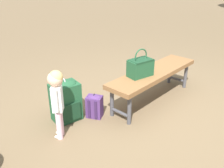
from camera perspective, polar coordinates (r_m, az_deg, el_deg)
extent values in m
plane|color=brown|center=(3.32, 6.66, -6.42)|extent=(40.00, 40.00, 0.00)
cube|color=brown|center=(3.46, 9.59, 2.54)|extent=(1.63, 0.56, 0.06)
cylinder|color=#47474C|center=(2.97, 4.00, -5.95)|extent=(0.05, 0.05, 0.39)
cylinder|color=#47474C|center=(3.13, -0.01, -4.18)|extent=(0.05, 0.05, 0.39)
cylinder|color=#47474C|center=(4.05, 16.52, 1.78)|extent=(0.05, 0.05, 0.39)
cylinder|color=#47474C|center=(4.17, 13.12, 2.83)|extent=(0.05, 0.05, 0.39)
cylinder|color=#47474C|center=(3.09, 1.92, -6.57)|extent=(0.07, 0.28, 0.04)
cylinder|color=#47474C|center=(4.14, 14.65, 1.10)|extent=(0.07, 0.28, 0.04)
cube|color=#1E4C2D|center=(3.21, 6.52, 3.68)|extent=(0.34, 0.22, 0.22)
cube|color=#163922|center=(3.18, 6.61, 5.44)|extent=(0.31, 0.22, 0.02)
torus|color=#1E4C2D|center=(3.16, 6.66, 6.38)|extent=(0.20, 0.04, 0.20)
cylinder|color=#E5B2C6|center=(2.79, -12.03, -9.33)|extent=(0.06, 0.06, 0.34)
cylinder|color=#E5B2C6|center=(2.86, -11.76, -8.44)|extent=(0.06, 0.06, 0.34)
ellipsoid|color=white|center=(2.88, -12.17, -11.77)|extent=(0.10, 0.10, 0.04)
ellipsoid|color=white|center=(2.94, -11.90, -10.85)|extent=(0.10, 0.10, 0.04)
cube|color=white|center=(2.67, -12.48, -3.27)|extent=(0.16, 0.16, 0.29)
cylinder|color=white|center=(2.59, -12.83, -3.85)|extent=(0.05, 0.05, 0.25)
cylinder|color=white|center=(2.73, -12.20, -2.17)|extent=(0.05, 0.05, 0.25)
sphere|color=beige|center=(2.57, -12.93, 1.16)|extent=(0.16, 0.16, 0.16)
sphere|color=tan|center=(2.56, -12.79, 1.49)|extent=(0.15, 0.15, 0.15)
cube|color=#1E4C2D|center=(3.08, -10.59, -4.09)|extent=(0.35, 0.28, 0.48)
ellipsoid|color=#1E4C2D|center=(2.98, -10.93, -0.20)|extent=(0.34, 0.26, 0.11)
cube|color=#13311D|center=(3.01, -9.32, -6.35)|extent=(0.23, 0.06, 0.22)
cube|color=#13311D|center=(3.22, -10.44, -2.79)|extent=(0.06, 0.03, 0.41)
cube|color=#13311D|center=(3.17, -12.85, -3.50)|extent=(0.06, 0.03, 0.41)
torus|color=#B2B2B7|center=(2.96, -11.00, 0.57)|extent=(0.02, 0.08, 0.08)
cube|color=#4C2D66|center=(3.14, -4.05, -5.22)|extent=(0.22, 0.24, 0.28)
ellipsoid|color=#4C2D66|center=(3.07, -4.12, -3.04)|extent=(0.21, 0.23, 0.06)
cube|color=#311D42|center=(3.23, -3.55, -5.19)|extent=(0.09, 0.12, 0.13)
cube|color=#311D42|center=(3.09, -5.29, -5.80)|extent=(0.03, 0.03, 0.24)
cube|color=#311D42|center=(3.06, -3.76, -6.03)|extent=(0.03, 0.03, 0.24)
torus|color=black|center=(3.06, -4.14, -2.62)|extent=(0.04, 0.03, 0.05)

